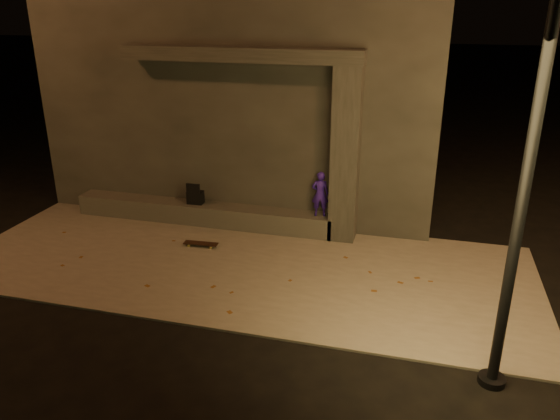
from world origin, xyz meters
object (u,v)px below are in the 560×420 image
(street_lamp_0, at_px, (546,64))
(skateboarder, at_px, (320,194))
(backpack, at_px, (195,196))
(column, at_px, (346,156))
(skateboard, at_px, (201,244))

(street_lamp_0, bearing_deg, skateboarder, 127.41)
(backpack, bearing_deg, column, -1.52)
(backpack, relative_size, street_lamp_0, 0.07)
(skateboard, bearing_deg, skateboarder, 25.11)
(backpack, relative_size, skateboard, 0.69)
(skateboarder, bearing_deg, backpack, -10.82)
(column, distance_m, backpack, 3.55)
(column, bearing_deg, street_lamp_0, -57.21)
(column, xyz_separation_m, street_lamp_0, (2.67, -4.15, 2.33))
(column, height_order, street_lamp_0, street_lamp_0)
(skateboarder, relative_size, backpack, 1.97)
(skateboard, bearing_deg, street_lamp_0, -31.90)
(column, height_order, skateboard, column)
(skateboarder, distance_m, street_lamp_0, 6.12)
(backpack, xyz_separation_m, skateboard, (0.61, -1.22, -0.56))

